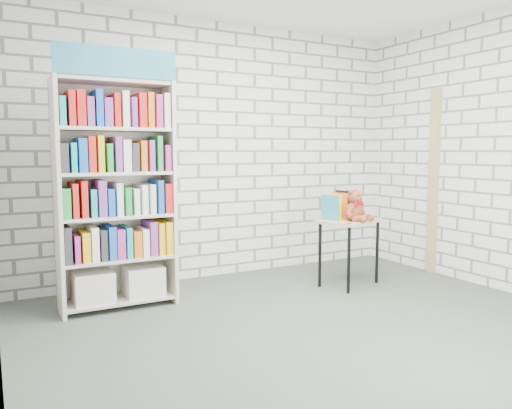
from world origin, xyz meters
name	(u,v)px	position (x,y,z in m)	size (l,w,h in m)	color
ground	(322,329)	(0.00, 0.00, 0.00)	(4.50, 4.50, 0.00)	#434C40
room_shell	(326,100)	(0.00, 0.00, 1.78)	(4.52, 4.02, 2.81)	silver
bookshelf	(116,193)	(-1.28, 1.36, 1.03)	(1.01, 0.39, 2.26)	beige
display_table	(349,229)	(1.02, 0.95, 0.60)	(0.75, 0.63, 0.70)	tan
table_books	(341,206)	(0.99, 1.05, 0.83)	(0.49, 0.33, 0.27)	teal
teddy_bear	(356,208)	(1.01, 0.84, 0.82)	(0.30, 0.29, 0.32)	brown
door_trim	(433,182)	(2.23, 0.95, 1.05)	(0.05, 0.12, 2.10)	tan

